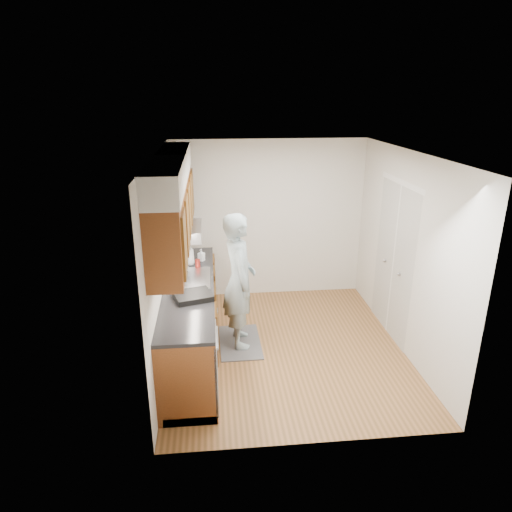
{
  "coord_description": "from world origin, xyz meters",
  "views": [
    {
      "loc": [
        -0.9,
        -5.16,
        3.14
      ],
      "look_at": [
        -0.35,
        0.25,
        1.19
      ],
      "focal_mm": 32.0,
      "sensor_mm": 36.0,
      "label": 1
    }
  ],
  "objects_px": {
    "soap_bottle_b": "(201,255)",
    "soda_can": "(198,264)",
    "soap_bottle_a": "(190,254)",
    "dish_rack": "(193,296)",
    "person": "(239,272)"
  },
  "relations": [
    {
      "from": "soap_bottle_b",
      "to": "dish_rack",
      "type": "xyz_separation_m",
      "value": [
        -0.08,
        -1.24,
        -0.05
      ]
    },
    {
      "from": "soda_can",
      "to": "dish_rack",
      "type": "xyz_separation_m",
      "value": [
        -0.04,
        -0.95,
        -0.03
      ]
    },
    {
      "from": "soap_bottle_a",
      "to": "soda_can",
      "type": "distance_m",
      "value": 0.21
    },
    {
      "from": "soda_can",
      "to": "dish_rack",
      "type": "relative_size",
      "value": 0.3
    },
    {
      "from": "soap_bottle_a",
      "to": "soap_bottle_b",
      "type": "bearing_deg",
      "value": 39.14
    },
    {
      "from": "person",
      "to": "soap_bottle_b",
      "type": "height_order",
      "value": "person"
    },
    {
      "from": "soap_bottle_a",
      "to": "dish_rack",
      "type": "bearing_deg",
      "value": -86.58
    },
    {
      "from": "person",
      "to": "soap_bottle_b",
      "type": "distance_m",
      "value": 0.82
    },
    {
      "from": "soap_bottle_b",
      "to": "soda_can",
      "type": "relative_size",
      "value": 1.39
    },
    {
      "from": "soap_bottle_a",
      "to": "dish_rack",
      "type": "xyz_separation_m",
      "value": [
        0.07,
        -1.12,
        -0.12
      ]
    },
    {
      "from": "person",
      "to": "soda_can",
      "type": "bearing_deg",
      "value": 49.8
    },
    {
      "from": "soap_bottle_a",
      "to": "soap_bottle_b",
      "type": "xyz_separation_m",
      "value": [
        0.15,
        0.12,
        -0.06
      ]
    },
    {
      "from": "person",
      "to": "soap_bottle_a",
      "type": "bearing_deg",
      "value": 44.81
    },
    {
      "from": "person",
      "to": "soap_bottle_a",
      "type": "xyz_separation_m",
      "value": [
        -0.63,
        0.55,
        0.07
      ]
    },
    {
      "from": "person",
      "to": "dish_rack",
      "type": "relative_size",
      "value": 4.92
    }
  ]
}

